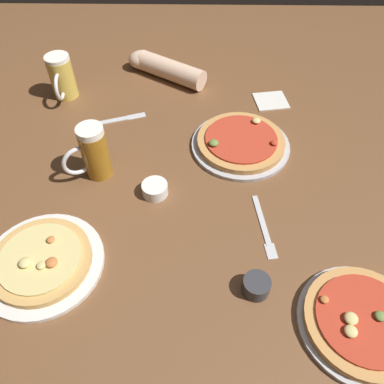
{
  "coord_description": "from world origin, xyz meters",
  "views": [
    {
      "loc": [
        0.01,
        -0.68,
        0.81
      ],
      "look_at": [
        0.0,
        0.0,
        0.02
      ],
      "focal_mm": 36.11,
      "sensor_mm": 36.0,
      "label": 1
    }
  ],
  "objects_px": {
    "fork_left": "(264,227)",
    "diner_arm": "(163,67)",
    "pizza_plate_near": "(42,262)",
    "ramekin_butter": "(256,286)",
    "pizza_plate_far": "(241,143)",
    "beer_mug_dark": "(93,153)",
    "pizza_plate_side": "(363,322)",
    "beer_mug_amber": "(62,77)",
    "ramekin_sauce": "(155,189)",
    "napkin_folded": "(271,100)",
    "knife_right": "(115,120)"
  },
  "relations": [
    {
      "from": "fork_left",
      "to": "diner_arm",
      "type": "bearing_deg",
      "value": 113.68
    },
    {
      "from": "pizza_plate_near",
      "to": "ramekin_butter",
      "type": "height_order",
      "value": "pizza_plate_near"
    },
    {
      "from": "pizza_plate_far",
      "to": "beer_mug_dark",
      "type": "height_order",
      "value": "beer_mug_dark"
    },
    {
      "from": "pizza_plate_side",
      "to": "pizza_plate_far",
      "type": "bearing_deg",
      "value": 111.48
    },
    {
      "from": "pizza_plate_far",
      "to": "fork_left",
      "type": "distance_m",
      "value": 0.31
    },
    {
      "from": "beer_mug_amber",
      "to": "ramekin_sauce",
      "type": "bearing_deg",
      "value": -52.2
    },
    {
      "from": "beer_mug_dark",
      "to": "ramekin_sauce",
      "type": "xyz_separation_m",
      "value": [
        0.17,
        -0.07,
        -0.06
      ]
    },
    {
      "from": "beer_mug_dark",
      "to": "napkin_folded",
      "type": "xyz_separation_m",
      "value": [
        0.54,
        0.35,
        -0.08
      ]
    },
    {
      "from": "pizza_plate_near",
      "to": "knife_right",
      "type": "relative_size",
      "value": 1.43
    },
    {
      "from": "beer_mug_amber",
      "to": "fork_left",
      "type": "distance_m",
      "value": 0.85
    },
    {
      "from": "pizza_plate_near",
      "to": "diner_arm",
      "type": "bearing_deg",
      "value": 73.85
    },
    {
      "from": "pizza_plate_far",
      "to": "ramekin_sauce",
      "type": "xyz_separation_m",
      "value": [
        -0.25,
        -0.19,
        0.0
      ]
    },
    {
      "from": "ramekin_butter",
      "to": "diner_arm",
      "type": "distance_m",
      "value": 0.9
    },
    {
      "from": "beer_mug_dark",
      "to": "ramekin_butter",
      "type": "xyz_separation_m",
      "value": [
        0.42,
        -0.36,
        -0.06
      ]
    },
    {
      "from": "knife_right",
      "to": "fork_left",
      "type": "bearing_deg",
      "value": -43.79
    },
    {
      "from": "beer_mug_dark",
      "to": "fork_left",
      "type": "height_order",
      "value": "beer_mug_dark"
    },
    {
      "from": "diner_arm",
      "to": "ramekin_sauce",
      "type": "bearing_deg",
      "value": -88.52
    },
    {
      "from": "beer_mug_dark",
      "to": "ramekin_butter",
      "type": "relative_size",
      "value": 2.63
    },
    {
      "from": "ramekin_sauce",
      "to": "knife_right",
      "type": "height_order",
      "value": "ramekin_sauce"
    },
    {
      "from": "ramekin_sauce",
      "to": "ramekin_butter",
      "type": "xyz_separation_m",
      "value": [
        0.25,
        -0.29,
        0.0
      ]
    },
    {
      "from": "beer_mug_amber",
      "to": "diner_arm",
      "type": "distance_m",
      "value": 0.36
    },
    {
      "from": "beer_mug_amber",
      "to": "knife_right",
      "type": "xyz_separation_m",
      "value": [
        0.19,
        -0.13,
        -0.07
      ]
    },
    {
      "from": "pizza_plate_side",
      "to": "beer_mug_dark",
      "type": "distance_m",
      "value": 0.78
    },
    {
      "from": "pizza_plate_far",
      "to": "ramekin_butter",
      "type": "distance_m",
      "value": 0.48
    },
    {
      "from": "pizza_plate_near",
      "to": "pizza_plate_far",
      "type": "relative_size",
      "value": 0.96
    },
    {
      "from": "ramekin_butter",
      "to": "napkin_folded",
      "type": "bearing_deg",
      "value": 80.52
    },
    {
      "from": "pizza_plate_far",
      "to": "diner_arm",
      "type": "bearing_deg",
      "value": 124.29
    },
    {
      "from": "beer_mug_dark",
      "to": "ramekin_butter",
      "type": "bearing_deg",
      "value": -40.57
    },
    {
      "from": "beer_mug_dark",
      "to": "knife_right",
      "type": "xyz_separation_m",
      "value": [
        0.01,
        0.24,
        -0.08
      ]
    },
    {
      "from": "ramekin_sauce",
      "to": "pizza_plate_side",
      "type": "bearing_deg",
      "value": -37.96
    },
    {
      "from": "ramekin_sauce",
      "to": "diner_arm",
      "type": "height_order",
      "value": "diner_arm"
    },
    {
      "from": "pizza_plate_far",
      "to": "beer_mug_amber",
      "type": "xyz_separation_m",
      "value": [
        -0.59,
        0.26,
        0.06
      ]
    },
    {
      "from": "pizza_plate_near",
      "to": "diner_arm",
      "type": "distance_m",
      "value": 0.84
    },
    {
      "from": "pizza_plate_side",
      "to": "knife_right",
      "type": "distance_m",
      "value": 0.92
    },
    {
      "from": "pizza_plate_side",
      "to": "ramekin_butter",
      "type": "relative_size",
      "value": 4.32
    },
    {
      "from": "pizza_plate_side",
      "to": "beer_mug_amber",
      "type": "distance_m",
      "value": 1.15
    },
    {
      "from": "ramekin_butter",
      "to": "pizza_plate_side",
      "type": "bearing_deg",
      "value": -19.81
    },
    {
      "from": "beer_mug_amber",
      "to": "diner_arm",
      "type": "height_order",
      "value": "beer_mug_amber"
    },
    {
      "from": "pizza_plate_far",
      "to": "beer_mug_amber",
      "type": "distance_m",
      "value": 0.65
    },
    {
      "from": "ramekin_butter",
      "to": "fork_left",
      "type": "distance_m",
      "value": 0.18
    },
    {
      "from": "pizza_plate_near",
      "to": "beer_mug_dark",
      "type": "relative_size",
      "value": 1.75
    },
    {
      "from": "pizza_plate_side",
      "to": "beer_mug_dark",
      "type": "height_order",
      "value": "beer_mug_dark"
    },
    {
      "from": "pizza_plate_far",
      "to": "beer_mug_amber",
      "type": "relative_size",
      "value": 2.01
    },
    {
      "from": "ramekin_butter",
      "to": "knife_right",
      "type": "relative_size",
      "value": 0.31
    },
    {
      "from": "beer_mug_dark",
      "to": "knife_right",
      "type": "distance_m",
      "value": 0.25
    },
    {
      "from": "beer_mug_amber",
      "to": "napkin_folded",
      "type": "height_order",
      "value": "beer_mug_amber"
    },
    {
      "from": "knife_right",
      "to": "pizza_plate_near",
      "type": "bearing_deg",
      "value": -99.6
    },
    {
      "from": "beer_mug_amber",
      "to": "ramekin_butter",
      "type": "height_order",
      "value": "beer_mug_amber"
    },
    {
      "from": "pizza_plate_far",
      "to": "ramekin_sauce",
      "type": "distance_m",
      "value": 0.31
    },
    {
      "from": "beer_mug_dark",
      "to": "diner_arm",
      "type": "relative_size",
      "value": 0.56
    }
  ]
}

